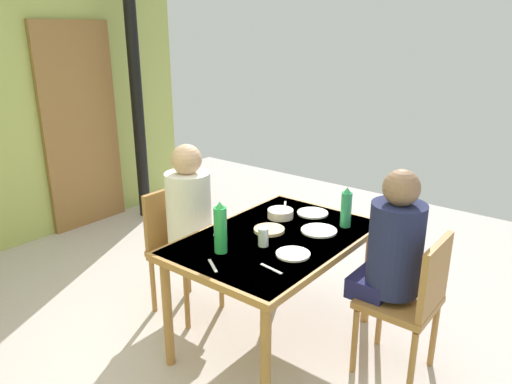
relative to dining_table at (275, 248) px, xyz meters
The scene contains 20 objects.
ground_plane 0.77m from the dining_table, behind, with size 7.18×7.18×0.00m, color beige.
door_wooden 2.75m from the dining_table, 80.50° to the left, with size 0.80×0.05×2.00m, color olive.
stove_pipe_column 2.68m from the dining_table, 68.75° to the left, with size 0.12×0.12×2.61m, color black.
dining_table is the anchor object (origin of this frame).
chair_near_diner 0.83m from the dining_table, 74.44° to the right, with size 0.40×0.40×0.87m.
chair_far_diner 0.80m from the dining_table, 95.76° to the left, with size 0.40×0.40×0.87m.
person_near_diner 0.69m from the dining_table, 71.36° to the right, with size 0.30×0.37×0.77m.
person_far_diner 0.66m from the dining_table, 96.97° to the left, with size 0.30×0.37×0.77m.
water_bottle_green_near 0.51m from the dining_table, 32.32° to the right, with size 0.07×0.07×0.26m.
water_bottle_green_far 0.44m from the dining_table, 162.45° to the left, with size 0.07×0.07×0.30m.
serving_bowl_center 0.33m from the dining_table, 30.30° to the left, with size 0.17×0.17×0.06m, color #F2DBCA.
dinner_plate_near_left 0.28m from the dining_table, 122.73° to the right, with size 0.19×0.19×0.01m, color white.
dinner_plate_near_right 0.46m from the dining_table, ahead, with size 0.21×0.21×0.01m, color white.
dinner_plate_far_center 0.29m from the dining_table, 36.27° to the right, with size 0.22×0.22×0.01m, color white.
drinking_glass_by_near_diner 0.20m from the dining_table, behind, with size 0.06×0.06×0.11m, color silver.
bread_plate_sliced 0.12m from the dining_table, 64.06° to the left, with size 0.19×0.19×0.02m, color #DBB77A.
cutlery_knife_near 0.36m from the dining_table, 115.45° to the left, with size 0.15×0.02×0.00m, color silver.
cutlery_fork_near 0.42m from the dining_table, 147.08° to the right, with size 0.15×0.02×0.00m, color silver.
cutlery_knife_far 0.52m from the dining_table, behind, with size 0.15×0.02×0.00m, color silver.
cutlery_fork_far 0.55m from the dining_table, 29.07° to the left, with size 0.15×0.02×0.00m, color silver.
Camera 1 is at (-1.75, -1.57, 1.92)m, focal length 33.82 mm.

